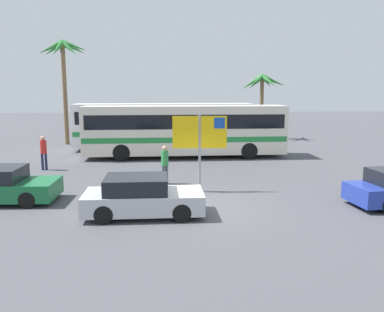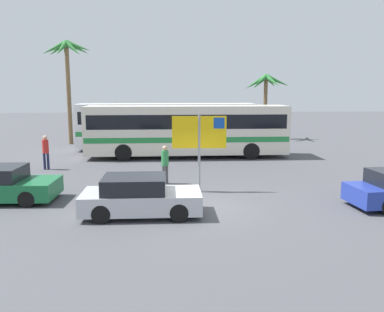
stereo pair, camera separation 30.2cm
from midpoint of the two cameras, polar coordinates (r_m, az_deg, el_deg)
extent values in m
plane|color=#4C4C51|center=(14.40, 1.16, -7.35)|extent=(120.00, 120.00, 0.00)
cube|color=silver|center=(24.72, -0.38, 3.80)|extent=(12.24, 2.46, 2.90)
cube|color=black|center=(24.67, -0.38, 5.07)|extent=(11.75, 2.48, 0.84)
cube|color=#23843D|center=(24.77, -0.38, 2.63)|extent=(12.12, 2.48, 0.32)
cylinder|color=black|center=(26.45, 7.71, 1.42)|extent=(1.00, 0.28, 1.00)
cylinder|color=black|center=(24.32, 8.75, 0.69)|extent=(1.00, 0.28, 1.00)
cylinder|color=black|center=(26.01, -8.91, 1.25)|extent=(1.00, 0.28, 1.00)
cylinder|color=black|center=(23.84, -9.36, 0.50)|extent=(1.00, 0.28, 1.00)
cube|color=white|center=(28.18, -3.29, 4.48)|extent=(12.24, 2.46, 2.90)
cube|color=black|center=(28.14, -3.30, 5.60)|extent=(11.75, 2.48, 0.84)
cube|color=#23843D|center=(28.23, -3.28, 3.46)|extent=(12.12, 2.48, 0.32)
cylinder|color=black|center=(29.69, 4.06, 2.35)|extent=(1.00, 0.28, 1.00)
cylinder|color=black|center=(27.53, 4.69, 1.78)|extent=(1.00, 0.28, 1.00)
cylinder|color=black|center=(29.61, -10.66, 2.19)|extent=(1.00, 0.28, 1.00)
cylinder|color=black|center=(27.44, -11.19, 1.61)|extent=(1.00, 0.28, 1.00)
cylinder|color=gray|center=(16.35, 1.55, 0.44)|extent=(0.11, 0.11, 3.20)
cube|color=yellow|center=(16.24, 1.56, 3.40)|extent=(2.20, 0.16, 1.30)
cube|color=#1447A8|center=(16.27, 4.40, 4.70)|extent=(0.44, 0.09, 0.44)
cylinder|color=black|center=(16.36, 23.59, -5.01)|extent=(0.61, 0.21, 0.60)
cube|color=#196638|center=(16.66, -25.14, -4.21)|extent=(4.26, 2.05, 0.64)
cylinder|color=black|center=(17.02, -19.92, -4.23)|extent=(0.61, 0.18, 0.60)
cylinder|color=black|center=(15.44, -21.93, -5.74)|extent=(0.61, 0.18, 0.60)
cube|color=#B7BABF|center=(13.55, -6.51, -6.36)|extent=(3.96, 1.82, 0.64)
cube|color=black|center=(13.42, -7.56, -3.98)|extent=(2.07, 1.65, 0.52)
cylinder|color=black|center=(14.37, -1.42, -6.14)|extent=(0.60, 0.17, 0.60)
cylinder|color=black|center=(12.80, -1.17, -8.10)|extent=(0.60, 0.17, 0.60)
cylinder|color=black|center=(14.50, -11.17, -6.18)|extent=(0.60, 0.17, 0.60)
cylinder|color=black|center=(12.95, -12.15, -8.12)|extent=(0.60, 0.17, 0.60)
cylinder|color=#4C4C51|center=(17.93, -3.13, -2.62)|extent=(0.13, 0.13, 0.83)
cylinder|color=#4C4C51|center=(17.82, -3.59, -2.69)|extent=(0.13, 0.13, 0.83)
cylinder|color=#338E4C|center=(17.74, -3.38, -0.30)|extent=(0.32, 0.32, 0.66)
sphere|color=tan|center=(17.67, -3.39, 1.11)|extent=(0.23, 0.23, 0.23)
cylinder|color=#1E2347|center=(22.33, -19.86, -0.72)|extent=(0.13, 0.13, 0.87)
cylinder|color=#1E2347|center=(22.31, -19.40, -0.70)|extent=(0.13, 0.13, 0.87)
cylinder|color=red|center=(22.21, -19.74, 1.27)|extent=(0.32, 0.32, 0.69)
sphere|color=tan|center=(22.15, -19.81, 2.46)|extent=(0.24, 0.24, 0.24)
cylinder|color=brown|center=(34.43, 10.59, 6.55)|extent=(0.32, 0.32, 5.01)
cone|color=#2D7533|center=(34.54, 12.30, 10.34)|extent=(2.11, 0.67, 1.19)
cone|color=#2D7533|center=(35.27, 11.33, 10.33)|extent=(1.62, 1.90, 1.22)
cone|color=#2D7533|center=(35.11, 9.79, 10.23)|extent=(1.20, 2.02, 1.39)
cone|color=#2D7533|center=(34.10, 9.28, 10.24)|extent=(2.04, 0.63, 1.42)
cone|color=#2D7533|center=(33.50, 10.06, 10.55)|extent=(1.62, 1.93, 1.08)
cone|color=#2D7533|center=(33.62, 11.64, 10.39)|extent=(1.11, 2.10, 1.20)
cylinder|color=brown|center=(32.02, -16.84, 8.21)|extent=(0.32, 0.32, 7.38)
cone|color=#2D7533|center=(31.80, -15.57, 14.74)|extent=(2.04, 0.82, 1.03)
cone|color=#2D7533|center=(32.60, -15.68, 14.52)|extent=(1.79, 1.63, 1.11)
cone|color=#2D7533|center=(33.08, -17.32, 14.43)|extent=(1.06, 2.03, 1.03)
cone|color=#2D7533|center=(32.77, -18.29, 14.24)|extent=(1.90, 1.38, 1.24)
cone|color=#2D7533|center=(32.00, -18.72, 14.30)|extent=(1.96, 1.19, 1.28)
cone|color=#2D7533|center=(31.39, -17.78, 14.34)|extent=(0.81, 1.95, 1.39)
cone|color=#2D7533|center=(31.45, -16.26, 14.43)|extent=(1.69, 1.64, 1.36)
camera|label=1|loc=(0.15, -89.50, 0.08)|focal=37.54mm
camera|label=2|loc=(0.15, 90.50, -0.08)|focal=37.54mm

